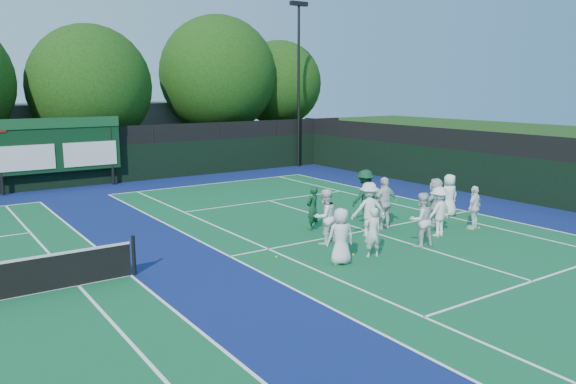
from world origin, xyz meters
TOP-DOWN VIEW (x-y plane):
  - ground at (0.00, 0.00)m, footprint 120.00×120.00m
  - court_apron at (-6.00, 1.00)m, footprint 34.00×32.00m
  - near_court at (0.00, 1.00)m, footprint 11.05×23.85m
  - back_fence at (-6.00, 16.00)m, footprint 34.00×0.08m
  - divider_fence_right at (9.00, 1.00)m, footprint 0.08×32.00m
  - scoreboard at (-7.01, 15.59)m, footprint 6.00×0.21m
  - clubhouse at (-2.00, 24.00)m, footprint 18.00×6.00m
  - light_pole_right at (7.50, 15.70)m, footprint 1.20×0.30m
  - tree_c at (-4.08, 19.58)m, footprint 6.88×6.88m
  - tree_d at (4.00, 19.58)m, footprint 7.47×7.47m
  - tree_e at (8.71, 19.58)m, footprint 5.81×5.81m
  - tennis_ball_0 at (-2.34, -1.00)m, footprint 0.07×0.07m
  - tennis_ball_1 at (3.66, 4.06)m, footprint 0.07×0.07m
  - tennis_ball_2 at (1.45, -0.81)m, footprint 0.07×0.07m
  - tennis_ball_3 at (-4.40, 0.11)m, footprint 0.07×0.07m
  - tennis_ball_4 at (1.39, 2.82)m, footprint 0.07×0.07m
  - tennis_ball_5 at (3.52, -1.07)m, footprint 0.07×0.07m
  - player_front_0 at (-3.19, -1.40)m, footprint 0.91×0.72m
  - player_front_1 at (-1.97, -1.41)m, footprint 0.63×0.50m
  - player_front_2 at (0.06, -1.45)m, footprint 0.97×0.82m
  - player_front_3 at (1.53, -0.88)m, footprint 1.13×0.69m
  - player_front_4 at (3.36, -0.94)m, footprint 0.99×0.62m
  - player_back_0 at (-2.24, 0.53)m, footprint 0.92×0.75m
  - player_back_1 at (-0.45, 0.43)m, footprint 1.37×1.08m
  - player_back_2 at (0.73, 0.89)m, footprint 1.12×0.50m
  - player_back_3 at (2.69, 0.27)m, footprint 1.69×0.89m
  - player_back_4 at (4.20, 0.89)m, footprint 0.88×0.64m
  - coach_left at (-1.50, 2.18)m, footprint 0.66×0.54m
  - coach_right at (0.97, 2.20)m, footprint 1.36×0.90m

SIDE VIEW (x-z plane):
  - ground at x=0.00m, z-range 0.00..0.00m
  - court_apron at x=-6.00m, z-range 0.00..0.01m
  - near_court at x=0.00m, z-range 0.01..0.01m
  - tennis_ball_0 at x=-2.34m, z-range 0.00..0.07m
  - tennis_ball_1 at x=3.66m, z-range 0.00..0.07m
  - tennis_ball_2 at x=1.45m, z-range 0.00..0.07m
  - tennis_ball_3 at x=-4.40m, z-range 0.00..0.07m
  - tennis_ball_4 at x=1.39m, z-range 0.00..0.07m
  - tennis_ball_5 at x=3.52m, z-range 0.00..0.07m
  - player_front_1 at x=-1.97m, z-range 0.00..1.52m
  - coach_left at x=-1.50m, z-range 0.00..1.57m
  - player_front_4 at x=3.36m, z-range 0.00..1.57m
  - player_front_0 at x=-3.19m, z-range 0.00..1.64m
  - player_back_4 at x=4.20m, z-range 0.00..1.67m
  - player_front_3 at x=1.53m, z-range 0.00..1.70m
  - player_back_3 at x=2.69m, z-range 0.00..1.74m
  - player_front_2 at x=0.06m, z-range 0.00..1.75m
  - player_back_0 at x=-2.24m, z-range 0.00..1.80m
  - player_back_1 at x=-0.45m, z-range 0.00..1.86m
  - player_back_2 at x=0.73m, z-range 0.00..1.88m
  - coach_right at x=0.97m, z-range 0.00..1.96m
  - back_fence at x=-6.00m, z-range -0.14..2.86m
  - divider_fence_right at x=9.00m, z-range -0.14..2.86m
  - clubhouse at x=-2.00m, z-range 0.00..4.00m
  - scoreboard at x=-7.01m, z-range 0.42..3.97m
  - tree_c at x=-4.08m, z-range 0.62..9.11m
  - tree_e at x=8.71m, z-range 1.02..9.19m
  - tree_d at x=4.00m, z-range 0.83..10.35m
  - light_pole_right at x=7.50m, z-range 1.24..11.36m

